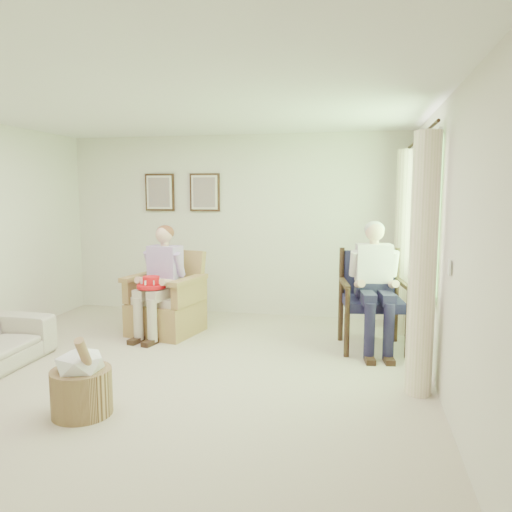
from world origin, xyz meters
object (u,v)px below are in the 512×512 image
Objects in this scene: wicker_armchair at (167,307)px; hatbox at (81,381)px; red_hat at (151,284)px; wood_armchair at (373,295)px; person_wicker at (162,273)px; person_dark at (374,276)px.

hatbox is (0.22, -2.37, -0.05)m from wicker_armchair.
red_hat is (-0.05, -0.34, 0.36)m from wicker_armchair.
wicker_armchair is at bearing 95.36° from hatbox.
wood_armchair is 2.56m from person_wicker.
red_hat is (-2.61, -0.29, 0.09)m from wood_armchair.
person_wicker is 2.55m from person_dark.
person_wicker is 0.23m from red_hat.
person_dark is (2.55, -0.23, 0.53)m from wicker_armchair.
person_dark is (2.55, -0.09, 0.07)m from person_wicker.
red_hat is at bearing 97.76° from hatbox.
wood_armchair is (2.55, -0.05, 0.27)m from wicker_armchair.
person_wicker is 3.91× the size of red_hat.
wood_armchair is 1.55× the size of hatbox.
wicker_armchair is 1.46× the size of hatbox.
person_dark is 4.16× the size of red_hat.
hatbox is at bearing -72.51° from wicker_armchair.
person_dark is (0.00, -0.18, 0.25)m from wood_armchair.
person_wicker is at bearing 95.69° from hatbox.
wood_armchair reaches higher than wicker_armchair.
wood_armchair is 0.31m from person_dark.
red_hat is at bearing -87.07° from wicker_armchair.
person_wicker reaches higher than hatbox.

